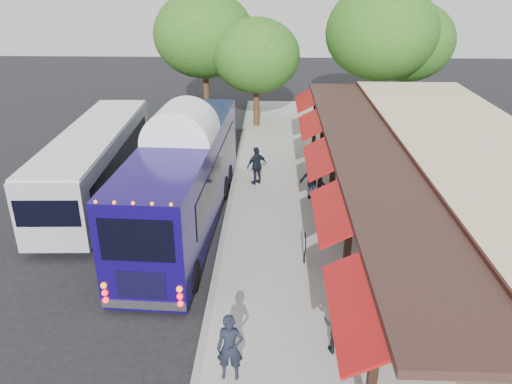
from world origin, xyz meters
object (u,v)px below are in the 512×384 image
(ped_a, at_px, (230,348))
(ped_d, at_px, (313,179))
(city_bus, at_px, (96,160))
(ped_c, at_px, (257,166))
(coach_bus, at_px, (184,175))
(sign_board, at_px, (305,244))
(ped_b, at_px, (338,325))

(ped_a, xyz_separation_m, ped_d, (2.54, 10.01, 0.03))
(city_bus, height_order, ped_c, city_bus)
(ped_c, xyz_separation_m, ped_d, (2.32, -1.48, 0.02))
(coach_bus, xyz_separation_m, ped_d, (4.85, 2.08, -0.95))
(ped_d, distance_m, sign_board, 5.07)
(ped_b, distance_m, ped_c, 10.78)
(coach_bus, bearing_deg, ped_c, 57.12)
(ped_c, bearing_deg, sign_board, 70.43)
(ped_a, distance_m, ped_c, 11.49)
(ped_b, xyz_separation_m, ped_c, (-2.32, 10.52, 0.07))
(ped_d, relative_size, sign_board, 1.71)
(ped_b, bearing_deg, ped_d, -69.27)
(coach_bus, relative_size, ped_d, 6.66)
(coach_bus, distance_m, sign_board, 5.31)
(coach_bus, height_order, ped_d, coach_bus)
(ped_a, height_order, ped_b, ped_a)
(coach_bus, bearing_deg, ped_a, -71.16)
(ped_b, distance_m, ped_d, 9.05)
(ped_c, bearing_deg, city_bus, -24.57)
(ped_c, bearing_deg, ped_a, 54.40)
(city_bus, bearing_deg, ped_d, -4.43)
(city_bus, height_order, sign_board, city_bus)
(ped_a, height_order, sign_board, ped_a)
(ped_c, bearing_deg, ped_b, 67.94)
(city_bus, height_order, ped_d, city_bus)
(ped_a, bearing_deg, sign_board, 69.14)
(city_bus, bearing_deg, coach_bus, -32.77)
(ped_c, xyz_separation_m, sign_board, (1.73, -6.51, -0.16))
(city_bus, height_order, ped_a, city_bus)
(city_bus, xyz_separation_m, ped_a, (6.40, -10.33, -0.59))
(ped_a, bearing_deg, coach_bus, 106.83)
(coach_bus, xyz_separation_m, ped_a, (2.31, -7.93, -0.97))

